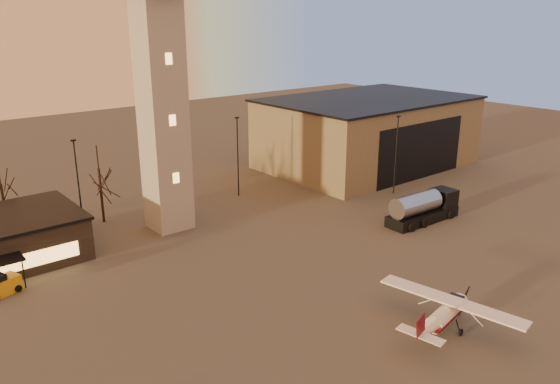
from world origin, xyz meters
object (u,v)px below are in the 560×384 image
at_px(hangar, 367,132).
at_px(service_cart, 0,287).
at_px(control_tower, 160,75).
at_px(fuel_truck, 423,210).
at_px(cessna_front, 448,315).

xyz_separation_m(hangar, service_cart, (-54.21, -8.68, -4.45)).
bearing_deg(control_tower, hangar, 6.31).
distance_m(control_tower, fuel_truck, 31.70).
relative_size(hangar, service_cart, 9.41).
height_order(control_tower, hangar, control_tower).
relative_size(cessna_front, service_cart, 3.41).
height_order(hangar, service_cart, hangar).
height_order(control_tower, service_cart, control_tower).
relative_size(cessna_front, fuel_truck, 1.17).
xyz_separation_m(hangar, cessna_front, (-30.01, -35.04, -4.11)).
bearing_deg(hangar, control_tower, -173.69).
distance_m(control_tower, service_cart, 24.45).
bearing_deg(fuel_truck, hangar, 59.80).
xyz_separation_m(control_tower, service_cart, (-18.21, -4.70, -15.62)).
bearing_deg(control_tower, service_cart, -165.53).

